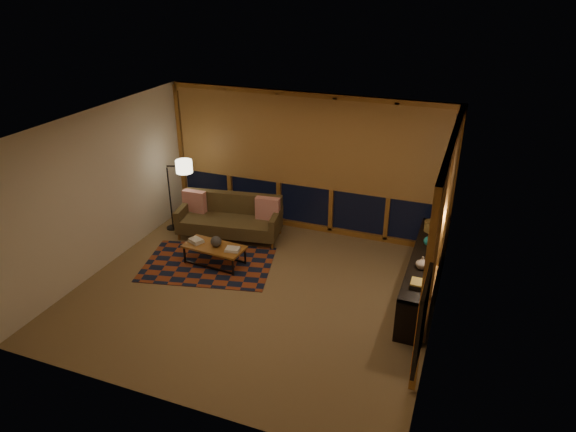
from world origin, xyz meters
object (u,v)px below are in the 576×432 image
(floor_lamp, at_px, (170,195))
(bookshelf, at_px, (423,274))
(sofa, at_px, (229,218))
(coffee_table, at_px, (215,255))

(floor_lamp, distance_m, bookshelf, 4.98)
(sofa, height_order, bookshelf, sofa)
(sofa, relative_size, coffee_table, 1.80)
(coffee_table, relative_size, bookshelf, 0.39)
(sofa, height_order, floor_lamp, floor_lamp)
(floor_lamp, relative_size, bookshelf, 0.53)
(sofa, bearing_deg, floor_lamp, 174.54)
(sofa, xyz_separation_m, coffee_table, (0.22, -1.02, -0.22))
(sofa, bearing_deg, coffee_table, -86.72)
(sofa, xyz_separation_m, bookshelf, (3.70, -0.66, -0.05))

